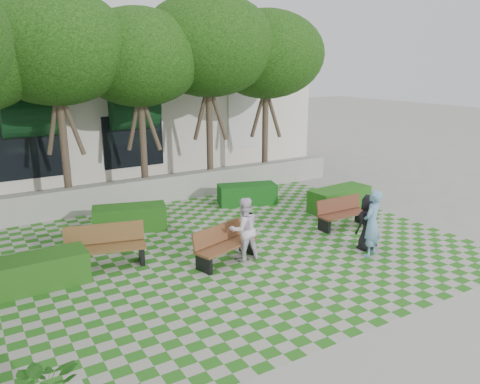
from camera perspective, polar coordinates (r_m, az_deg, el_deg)
ground at (r=11.77m, az=1.75°, el=-8.59°), size 90.00×90.00×0.00m
lawn at (r=12.55m, az=-0.76°, el=-6.99°), size 12.00×12.00×0.00m
sidewalk_south at (r=8.73m, az=19.88°, el=-18.83°), size 16.00×2.00×0.01m
retaining_wall at (r=16.86m, az=-9.83°, el=0.27°), size 15.00×0.36×0.90m
bench_east at (r=14.43m, az=12.34°, el=-2.55°), size 1.69×0.58×0.88m
bench_mid at (r=11.67m, az=-1.91°, el=-6.45°), size 1.84×1.05×0.92m
bench_west at (r=11.91m, az=-16.09°, el=-6.42°), size 2.01×1.08×1.00m
hedge_east at (r=16.06m, az=12.00°, el=-0.86°), size 2.25×1.05×0.77m
hedge_midright at (r=16.44m, az=0.88°, el=-0.26°), size 2.15×1.37×0.70m
hedge_midleft at (r=14.22m, az=-13.29°, el=-3.12°), size 2.26×1.40×0.74m
hedge_west at (r=11.33m, az=-23.38°, el=-8.91°), size 2.10×0.85×0.73m
person_blue at (r=12.33m, az=15.78°, el=-3.70°), size 0.74×0.61×1.75m
person_dark at (r=12.77m, az=15.36°, el=-3.59°), size 0.76×0.52×1.50m
person_white at (r=11.66m, az=0.48°, el=-4.53°), size 0.84×0.68×1.62m
tree_row at (r=15.48m, az=-16.97°, el=16.22°), size 17.70×13.40×7.41m
building at (r=24.17m, az=-15.06°, el=9.49°), size 18.00×8.92×5.15m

